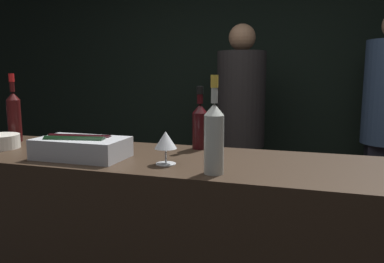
% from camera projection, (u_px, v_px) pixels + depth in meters
% --- Properties ---
extents(wall_back_chalkboard, '(6.40, 0.06, 2.80)m').
position_uv_depth(wall_back_chalkboard, '(255.00, 73.00, 3.52)').
color(wall_back_chalkboard, black).
rests_on(wall_back_chalkboard, ground_plane).
extents(ice_bin_with_bottles, '(0.40, 0.23, 0.11)m').
position_uv_depth(ice_bin_with_bottles, '(80.00, 147.00, 1.69)').
color(ice_bin_with_bottles, '#B7BABF').
rests_on(ice_bin_with_bottles, bar_counter).
extents(wine_glass, '(0.09, 0.09, 0.14)m').
position_uv_depth(wine_glass, '(166.00, 141.00, 1.56)').
color(wine_glass, silver).
rests_on(wine_glass, bar_counter).
extents(rose_wine_bottle, '(0.08, 0.08, 0.37)m').
position_uv_depth(rose_wine_bottle, '(214.00, 136.00, 1.40)').
color(rose_wine_bottle, '#B2B7AD').
rests_on(rose_wine_bottle, bar_counter).
extents(red_wine_bottle_tall, '(0.07, 0.07, 0.38)m').
position_uv_depth(red_wine_bottle_tall, '(14.00, 114.00, 2.09)').
color(red_wine_bottle_tall, '#380F0F').
rests_on(red_wine_bottle_tall, bar_counter).
extents(red_wine_bottle_black_foil, '(0.08, 0.08, 0.32)m').
position_uv_depth(red_wine_bottle_black_foil, '(200.00, 124.00, 1.89)').
color(red_wine_bottle_black_foil, black).
rests_on(red_wine_bottle_black_foil, bar_counter).
extents(person_in_hoodie, '(0.38, 0.38, 1.78)m').
position_uv_depth(person_in_hoodie, '(241.00, 125.00, 3.01)').
color(person_in_hoodie, black).
rests_on(person_in_hoodie, ground_plane).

